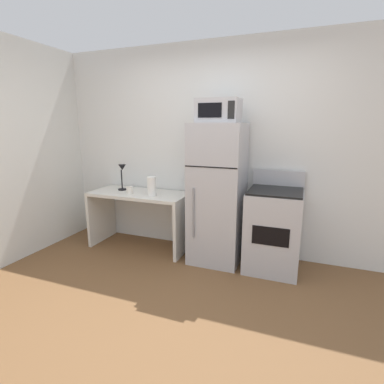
% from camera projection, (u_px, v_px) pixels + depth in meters
% --- Properties ---
extents(ground_plane, '(12.00, 12.00, 0.00)m').
position_uv_depth(ground_plane, '(161.00, 323.00, 2.43)').
color(ground_plane, brown).
extents(wall_back_white, '(5.00, 0.10, 2.60)m').
position_uv_depth(wall_back_white, '(219.00, 150.00, 3.69)').
color(wall_back_white, silver).
rests_on(wall_back_white, ground).
extents(desk, '(1.30, 0.58, 0.75)m').
position_uv_depth(desk, '(140.00, 208.00, 3.87)').
color(desk, silver).
rests_on(desk, ground).
extents(desk_lamp, '(0.14, 0.12, 0.35)m').
position_uv_depth(desk_lamp, '(122.00, 173.00, 3.89)').
color(desk_lamp, black).
rests_on(desk_lamp, desk).
extents(coffee_mug, '(0.08, 0.08, 0.09)m').
position_uv_depth(coffee_mug, '(129.00, 190.00, 3.74)').
color(coffee_mug, white).
rests_on(coffee_mug, desk).
extents(paper_towel_roll, '(0.11, 0.11, 0.24)m').
position_uv_depth(paper_towel_roll, '(152.00, 186.00, 3.62)').
color(paper_towel_roll, white).
rests_on(paper_towel_roll, desk).
extents(refrigerator, '(0.59, 0.62, 1.63)m').
position_uv_depth(refrigerator, '(218.00, 194.00, 3.43)').
color(refrigerator, '#B7B7BC').
rests_on(refrigerator, ground).
extents(microwave, '(0.46, 0.35, 0.26)m').
position_uv_depth(microwave, '(219.00, 111.00, 3.20)').
color(microwave, '#B7B7BC').
rests_on(microwave, refrigerator).
extents(oven_range, '(0.59, 0.61, 1.10)m').
position_uv_depth(oven_range, '(273.00, 229.00, 3.28)').
color(oven_range, '#B7B7BC').
rests_on(oven_range, ground).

